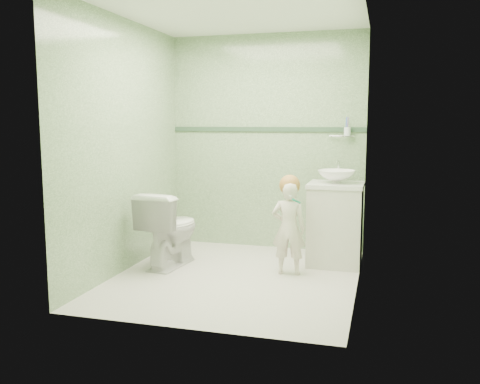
% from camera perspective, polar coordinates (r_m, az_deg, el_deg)
% --- Properties ---
extents(ground, '(2.50, 2.50, 0.00)m').
position_cam_1_polar(ground, '(4.84, -0.49, -9.43)').
color(ground, silver).
rests_on(ground, ground).
extents(room_shell, '(2.50, 2.54, 2.40)m').
position_cam_1_polar(room_shell, '(4.63, -0.50, 4.92)').
color(room_shell, gray).
rests_on(room_shell, ground).
extents(trim_stripe, '(2.20, 0.02, 0.05)m').
position_cam_1_polar(trim_stripe, '(5.82, 2.92, 6.97)').
color(trim_stripe, '#324F38').
rests_on(trim_stripe, room_shell).
extents(vanity, '(0.52, 0.50, 0.80)m').
position_cam_1_polar(vanity, '(5.26, 10.51, -3.66)').
color(vanity, silver).
rests_on(vanity, ground).
extents(counter, '(0.54, 0.52, 0.04)m').
position_cam_1_polar(counter, '(5.20, 10.62, 0.78)').
color(counter, white).
rests_on(counter, vanity).
extents(basin, '(0.37, 0.37, 0.13)m').
position_cam_1_polar(basin, '(5.19, 10.64, 1.70)').
color(basin, white).
rests_on(basin, counter).
extents(faucet, '(0.03, 0.13, 0.18)m').
position_cam_1_polar(faucet, '(5.36, 10.84, 2.75)').
color(faucet, silver).
rests_on(faucet, counter).
extents(cup_holder, '(0.26, 0.07, 0.21)m').
position_cam_1_polar(cup_holder, '(5.64, 11.73, 6.57)').
color(cup_holder, silver).
rests_on(cup_holder, room_shell).
extents(toilet, '(0.50, 0.78, 0.75)m').
position_cam_1_polar(toilet, '(5.18, -7.75, -4.04)').
color(toilet, white).
rests_on(toilet, ground).
extents(toddler, '(0.34, 0.24, 0.88)m').
position_cam_1_polar(toddler, '(4.86, 5.42, -4.03)').
color(toddler, silver).
rests_on(toddler, ground).
extents(hair_cap, '(0.20, 0.20, 0.20)m').
position_cam_1_polar(hair_cap, '(4.81, 5.53, 0.76)').
color(hair_cap, '#A87234').
rests_on(hair_cap, toddler).
extents(teal_toothbrush, '(0.11, 0.14, 0.08)m').
position_cam_1_polar(teal_toothbrush, '(4.68, 6.20, -0.95)').
color(teal_toothbrush, '#078562').
rests_on(teal_toothbrush, toddler).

